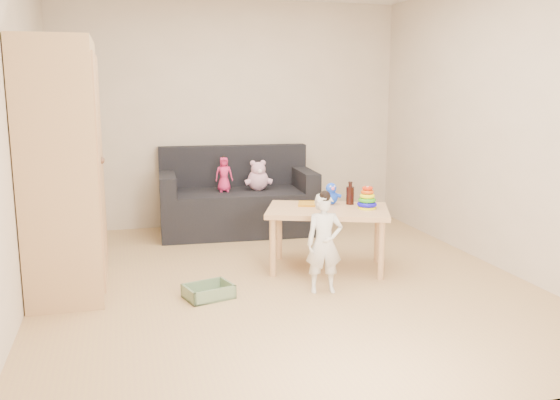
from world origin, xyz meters
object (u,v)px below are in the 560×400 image
object	(u,v)px
wardrobe	(63,168)
play_table	(327,239)
toddler	(324,245)
sofa	(238,211)

from	to	relation	value
wardrobe	play_table	distance (m)	2.31
wardrobe	toddler	world-z (taller)	wardrobe
wardrobe	toddler	size ratio (longest dim) A/B	2.54
wardrobe	toddler	bearing A→B (deg)	-16.95
wardrobe	play_table	size ratio (longest dim) A/B	1.87
wardrobe	toddler	distance (m)	2.14
sofa	toddler	xyz separation A→B (m)	(0.28, -2.13, 0.15)
wardrobe	toddler	xyz separation A→B (m)	(1.97, -0.60, -0.60)
sofa	toddler	distance (m)	2.15
play_table	toddler	bearing A→B (deg)	-111.97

